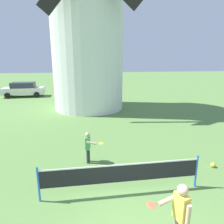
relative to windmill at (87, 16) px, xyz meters
The scene contains 7 objects.
windmill is the anchor object (origin of this frame).
tennis_net 13.19m from the windmill, 87.41° to the right, with size 4.89×0.06×1.10m.
player_near 14.91m from the windmill, 84.17° to the right, with size 0.88×0.50×1.53m.
player_far 11.38m from the windmill, 92.42° to the right, with size 0.71×0.62×1.26m.
stray_ball 13.33m from the windmill, 67.82° to the right, with size 0.18×0.18×0.18m, color yellow.
parked_car_cream 11.28m from the windmill, 137.03° to the left, with size 4.32×2.02×1.56m.
parked_car_silver 9.46m from the windmill, 98.03° to the left, with size 4.40×2.33×1.56m.
Camera 1 is at (-1.27, -3.51, 4.01)m, focal length 32.71 mm.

